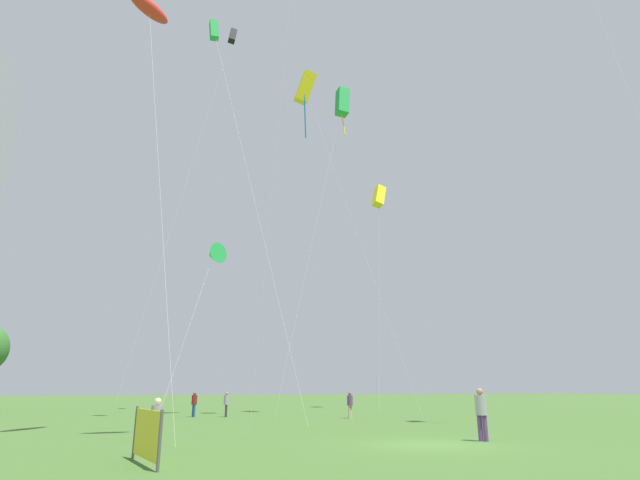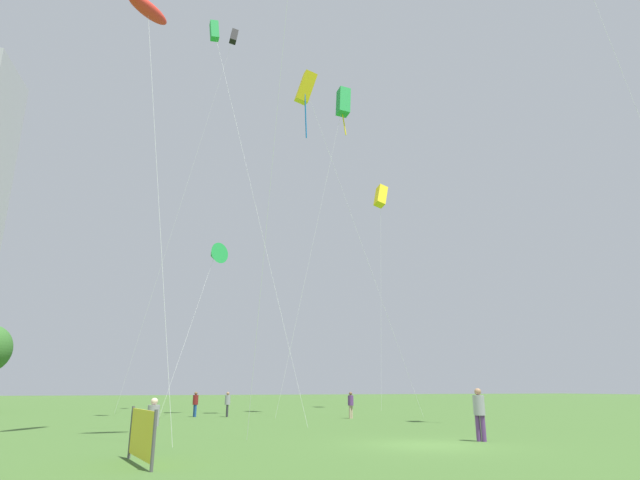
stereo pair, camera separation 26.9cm
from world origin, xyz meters
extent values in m
plane|color=#3D6028|center=(0.00, 0.00, 0.00)|extent=(280.00, 280.00, 0.00)
cylinder|color=#593372|center=(2.52, 0.33, 0.45)|extent=(0.17, 0.17, 0.91)
cylinder|color=#593372|center=(2.40, 0.47, 0.45)|extent=(0.17, 0.17, 0.91)
cylinder|color=gray|center=(2.46, 0.40, 1.27)|extent=(0.42, 0.42, 0.72)
sphere|color=#997051|center=(2.46, 0.40, 1.75)|extent=(0.25, 0.25, 0.25)
cylinder|color=tan|center=(3.78, 15.71, 0.40)|extent=(0.15, 0.15, 0.79)
cylinder|color=tan|center=(3.64, 15.63, 0.40)|extent=(0.15, 0.15, 0.79)
cylinder|color=#593372|center=(3.71, 15.67, 1.11)|extent=(0.36, 0.36, 0.63)
sphere|color=brown|center=(3.71, 15.67, 1.53)|extent=(0.21, 0.21, 0.21)
cylinder|color=#1E478C|center=(-5.51, 20.88, 0.40)|extent=(0.15, 0.15, 0.79)
cylinder|color=#1E478C|center=(-5.56, 21.03, 0.40)|extent=(0.15, 0.15, 0.79)
cylinder|color=maroon|center=(-5.53, 20.95, 1.10)|extent=(0.36, 0.36, 0.63)
sphere|color=brown|center=(-5.53, 20.95, 1.53)|extent=(0.21, 0.21, 0.21)
cylinder|color=#1E478C|center=(-9.06, 0.52, 0.39)|extent=(0.14, 0.14, 0.77)
cylinder|color=#1E478C|center=(-9.06, 0.68, 0.39)|extent=(0.14, 0.14, 0.77)
cylinder|color=gray|center=(-9.06, 0.60, 1.08)|extent=(0.35, 0.35, 0.61)
sphere|color=beige|center=(-9.06, 0.60, 1.48)|extent=(0.21, 0.21, 0.21)
cylinder|color=#2D2D33|center=(-3.47, 20.24, 0.39)|extent=(0.15, 0.15, 0.79)
cylinder|color=#2D2D33|center=(-3.49, 20.08, 0.39)|extent=(0.15, 0.15, 0.79)
cylinder|color=gray|center=(-3.48, 20.16, 1.10)|extent=(0.36, 0.36, 0.62)
sphere|color=#997051|center=(-3.48, 20.16, 1.52)|extent=(0.21, 0.21, 0.21)
cylinder|color=silver|center=(11.71, 26.95, 10.43)|extent=(1.91, 2.48, 20.85)
cube|color=yellow|center=(12.65, 28.19, 20.85)|extent=(1.59, 1.43, 2.61)
cylinder|color=silver|center=(-5.21, 1.00, 14.80)|extent=(0.54, 5.78, 29.61)
cylinder|color=silver|center=(-3.92, 12.22, 13.16)|extent=(5.19, 6.16, 26.33)
cube|color=green|center=(-6.51, 15.29, 26.32)|extent=(0.70, 0.62, 1.48)
cylinder|color=silver|center=(4.95, 16.34, 12.19)|extent=(8.05, 1.50, 24.37)
cube|color=yellow|center=(0.93, 17.08, 24.37)|extent=(1.58, 1.51, 2.71)
cylinder|color=blue|center=(0.93, 17.08, 22.14)|extent=(0.47, 0.74, 3.81)
cylinder|color=silver|center=(-7.17, 26.50, 17.11)|extent=(7.21, 1.46, 34.22)
cube|color=black|center=(-3.57, 25.78, 34.22)|extent=(0.83, 0.92, 1.68)
cylinder|color=silver|center=(2.03, 18.34, 12.39)|extent=(5.41, 0.68, 24.79)
cube|color=green|center=(4.73, 18.67, 24.79)|extent=(1.08, 1.05, 2.42)
cylinder|color=yellow|center=(4.73, 18.67, 23.09)|extent=(0.36, 0.36, 2.78)
cylinder|color=silver|center=(-9.48, 3.82, 9.59)|extent=(2.38, 3.36, 19.18)
ellipsoid|color=red|center=(-10.67, 5.50, 19.17)|extent=(2.39, 3.14, 1.54)
cylinder|color=silver|center=(-6.21, 21.12, 6.05)|extent=(3.59, 5.11, 12.10)
cone|color=green|center=(-4.42, 23.66, 12.10)|extent=(2.06, 1.90, 1.72)
cylinder|color=#4C4C4C|center=(-9.15, -3.01, 0.69)|extent=(0.08, 0.08, 1.38)
cylinder|color=#4C4C4C|center=(-9.65, -0.30, 0.69)|extent=(0.08, 0.08, 1.38)
cube|color=yellow|center=(-9.40, -1.66, 0.74)|extent=(0.53, 2.71, 1.18)
camera|label=1|loc=(-10.03, -16.45, 1.87)|focal=28.95mm
camera|label=2|loc=(-9.77, -16.54, 1.87)|focal=28.95mm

